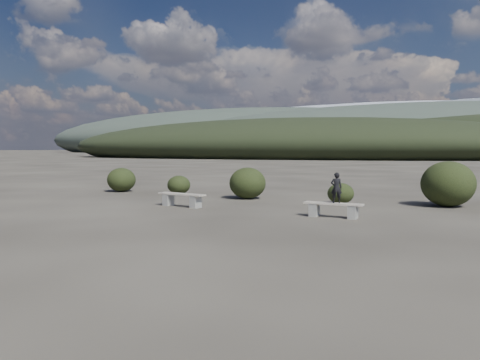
% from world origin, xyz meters
% --- Properties ---
extents(ground, '(1200.00, 1200.00, 0.00)m').
position_xyz_m(ground, '(0.00, 0.00, 0.00)').
color(ground, '#2A2621').
rests_on(ground, ground).
extents(bench_left, '(1.90, 0.75, 0.46)m').
position_xyz_m(bench_left, '(-3.21, 5.06, 0.28)').
color(bench_left, gray).
rests_on(bench_left, ground).
extents(bench_right, '(1.75, 0.49, 0.43)m').
position_xyz_m(bench_right, '(2.16, 4.48, 0.26)').
color(bench_right, gray).
rests_on(bench_right, ground).
extents(seated_person, '(0.37, 0.29, 0.90)m').
position_xyz_m(seated_person, '(2.25, 4.47, 0.88)').
color(seated_person, black).
rests_on(seated_person, bench_right).
extents(shrub_a, '(1.02, 1.02, 0.83)m').
position_xyz_m(shrub_a, '(-5.54, 8.95, 0.42)').
color(shrub_a, black).
rests_on(shrub_a, ground).
extents(shrub_b, '(1.47, 1.47, 1.26)m').
position_xyz_m(shrub_b, '(-2.04, 8.36, 0.63)').
color(shrub_b, black).
rests_on(shrub_b, ground).
extents(shrub_c, '(0.96, 0.96, 0.77)m').
position_xyz_m(shrub_c, '(1.75, 7.99, 0.38)').
color(shrub_c, black).
rests_on(shrub_c, ground).
extents(shrub_d, '(1.81, 1.81, 1.58)m').
position_xyz_m(shrub_d, '(5.35, 8.61, 0.79)').
color(shrub_d, black).
rests_on(shrub_d, ground).
extents(shrub_f, '(1.32, 1.32, 1.12)m').
position_xyz_m(shrub_f, '(-8.67, 9.03, 0.56)').
color(shrub_f, black).
rests_on(shrub_f, ground).
extents(mountain_ridges, '(500.00, 400.00, 56.00)m').
position_xyz_m(mountain_ridges, '(-7.48, 339.06, 10.84)').
color(mountain_ridges, black).
rests_on(mountain_ridges, ground).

